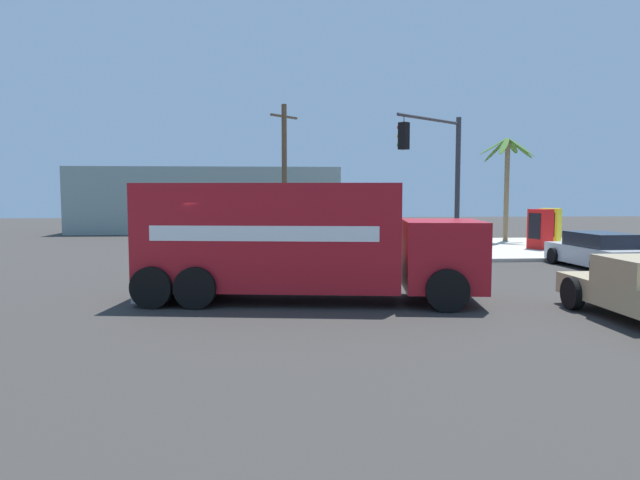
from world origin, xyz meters
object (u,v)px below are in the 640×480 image
(delivery_truck, at_px, (297,240))
(palm_tree_far, at_px, (507,171))
(utility_pole, at_px, (284,170))
(sedan_silver, at_px, (598,251))
(traffic_light_primary, at_px, (439,165))
(vending_machine_blue, at_px, (550,227))
(vending_machine_red, at_px, (540,229))

(delivery_truck, distance_m, palm_tree_far, 19.80)
(delivery_truck, distance_m, utility_pole, 19.38)
(delivery_truck, height_order, sedan_silver, delivery_truck)
(delivery_truck, relative_size, sedan_silver, 2.00)
(traffic_light_primary, distance_m, vending_machine_blue, 9.34)
(delivery_truck, height_order, utility_pole, utility_pole)
(vending_machine_red, height_order, palm_tree_far, palm_tree_far)
(sedan_silver, xyz_separation_m, palm_tree_far, (0.75, 10.26, 3.31))
(vending_machine_red, xyz_separation_m, utility_pole, (-11.72, 8.01, 3.00))
(vending_machine_red, distance_m, palm_tree_far, 5.28)
(traffic_light_primary, xyz_separation_m, vending_machine_red, (6.00, 4.04, -2.74))
(utility_pole, bearing_deg, sedan_silver, -51.16)
(vending_machine_red, xyz_separation_m, palm_tree_far, (0.18, 4.43, 2.88))
(traffic_light_primary, relative_size, palm_tree_far, 1.00)
(delivery_truck, bearing_deg, vending_machine_red, 43.71)
(traffic_light_primary, distance_m, utility_pole, 13.34)
(vending_machine_blue, xyz_separation_m, utility_pole, (-12.84, 6.66, 3.00))
(palm_tree_far, relative_size, utility_pole, 0.71)
(traffic_light_primary, relative_size, utility_pole, 0.71)
(vending_machine_red, distance_m, utility_pole, 14.50)
(palm_tree_far, bearing_deg, sedan_silver, -94.19)
(delivery_truck, distance_m, vending_machine_blue, 17.97)
(utility_pole, bearing_deg, palm_tree_far, -16.75)
(traffic_light_primary, distance_m, palm_tree_far, 10.48)
(traffic_light_primary, relative_size, vending_machine_blue, 3.02)
(sedan_silver, distance_m, vending_machine_red, 5.88)
(vending_machine_blue, relative_size, utility_pole, 0.24)
(vending_machine_blue, xyz_separation_m, palm_tree_far, (-0.95, 3.08, 2.88))
(vending_machine_blue, bearing_deg, delivery_truck, -135.67)
(vending_machine_red, relative_size, palm_tree_far, 0.33)
(delivery_truck, height_order, vending_machine_red, delivery_truck)
(traffic_light_primary, xyz_separation_m, vending_machine_blue, (7.13, 5.39, -2.74))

